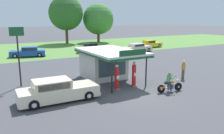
# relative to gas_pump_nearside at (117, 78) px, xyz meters

# --- Properties ---
(ground_plane) EXTENTS (300.00, 300.00, 0.00)m
(ground_plane) POSITION_rel_gas_pump_nearside_xyz_m (0.76, -1.92, -0.94)
(ground_plane) COLOR #424247
(grass_verge_strip) EXTENTS (120.00, 24.00, 0.01)m
(grass_verge_strip) POSITION_rel_gas_pump_nearside_xyz_m (0.76, 28.08, -0.93)
(grass_verge_strip) COLOR #56843D
(grass_verge_strip) RESTS_ON ground
(service_station_kiosk) EXTENTS (4.13, 6.82, 3.25)m
(service_station_kiosk) POSITION_rel_gas_pump_nearside_xyz_m (0.83, 3.48, 0.69)
(service_station_kiosk) COLOR beige
(service_station_kiosk) RESTS_ON ground
(gas_pump_nearside) EXTENTS (0.44, 0.44, 2.05)m
(gas_pump_nearside) POSITION_rel_gas_pump_nearside_xyz_m (0.00, 0.00, 0.00)
(gas_pump_nearside) COLOR slate
(gas_pump_nearside) RESTS_ON ground
(gas_pump_offside) EXTENTS (0.44, 0.44, 2.10)m
(gas_pump_offside) POSITION_rel_gas_pump_nearside_xyz_m (1.66, 0.00, 0.03)
(gas_pump_offside) COLOR slate
(gas_pump_offside) RESTS_ON ground
(motorcycle_with_rider) EXTENTS (2.20, 0.71, 1.58)m
(motorcycle_with_rider) POSITION_rel_gas_pump_nearside_xyz_m (3.20, -2.52, -0.29)
(motorcycle_with_rider) COLOR black
(motorcycle_with_rider) RESTS_ON ground
(featured_classic_sedan) EXTENTS (5.59, 2.12, 1.54)m
(featured_classic_sedan) POSITION_rel_gas_pump_nearside_xyz_m (-4.80, -0.14, -0.23)
(featured_classic_sedan) COLOR beige
(featured_classic_sedan) RESTS_ON ground
(parked_car_back_row_right) EXTENTS (5.31, 3.06, 1.52)m
(parked_car_back_row_right) POSITION_rel_gas_pump_nearside_xyz_m (6.77, 19.05, -0.25)
(parked_car_back_row_right) COLOR black
(parked_car_back_row_right) RESTS_ON ground
(parked_car_second_row_spare) EXTENTS (5.33, 2.92, 1.45)m
(parked_car_second_row_spare) POSITION_rel_gas_pump_nearside_xyz_m (-3.13, 19.96, -0.27)
(parked_car_second_row_spare) COLOR #19479E
(parked_car_second_row_spare) RESTS_ON ground
(parked_car_back_row_centre_right) EXTENTS (5.38, 2.19, 1.43)m
(parked_car_back_row_centre_right) POSITION_rel_gas_pump_nearside_xyz_m (19.24, 19.34, -0.28)
(parked_car_back_row_centre_right) COLOR gold
(parked_car_back_row_centre_right) RESTS_ON ground
(parked_car_back_row_left) EXTENTS (5.63, 2.35, 1.46)m
(parked_car_back_row_left) POSITION_rel_gas_pump_nearside_xyz_m (13.57, 15.68, -0.26)
(parked_car_back_row_left) COLOR beige
(parked_car_back_row_left) RESTS_ON ground
(bystander_strolling_foreground) EXTENTS (0.34, 0.34, 1.75)m
(bystander_strolling_foreground) POSITION_rel_gas_pump_nearside_xyz_m (7.05, -0.31, -0.01)
(bystander_strolling_foreground) COLOR brown
(bystander_strolling_foreground) RESTS_ON ground
(tree_oak_centre) EXTENTS (7.53, 7.53, 10.45)m
(tree_oak_centre) POSITION_rel_gas_pump_nearside_xyz_m (7.79, 34.33, 5.52)
(tree_oak_centre) COLOR brown
(tree_oak_centre) RESTS_ON ground
(tree_oak_distant_spare) EXTENTS (7.16, 7.16, 8.97)m
(tree_oak_distant_spare) POSITION_rel_gas_pump_nearside_xyz_m (15.51, 33.45, 4.27)
(tree_oak_distant_spare) COLOR brown
(tree_oak_distant_spare) RESTS_ON ground
(roadside_pole_sign) EXTENTS (1.10, 0.12, 4.87)m
(roadside_pole_sign) POSITION_rel_gas_pump_nearside_xyz_m (-6.44, 4.74, 2.38)
(roadside_pole_sign) COLOR black
(roadside_pole_sign) RESTS_ON ground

